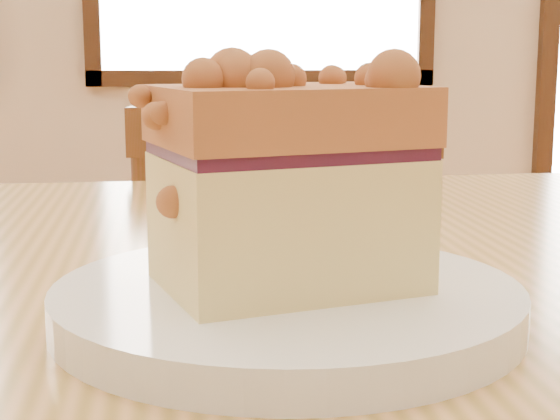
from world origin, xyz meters
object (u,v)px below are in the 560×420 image
object	(u,v)px
cafe_table_main	(540,415)
plate	(287,305)
cafe_chair_main	(286,408)
cake_slice	(288,175)

from	to	relation	value
cafe_table_main	plate	size ratio (longest dim) A/B	5.29
cafe_chair_main	cafe_table_main	bearing A→B (deg)	107.71
cafe_chair_main	plate	bearing A→B (deg)	90.99
cafe_chair_main	cake_slice	size ratio (longest dim) A/B	6.00
cafe_table_main	cake_slice	bearing A→B (deg)	-153.22
cafe_chair_main	plate	world-z (taller)	cafe_chair_main
plate	cafe_table_main	bearing A→B (deg)	27.76
plate	cake_slice	distance (m)	0.06
plate	cake_slice	bearing A→B (deg)	-1.72
cafe_chair_main	plate	size ratio (longest dim) A/B	3.62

